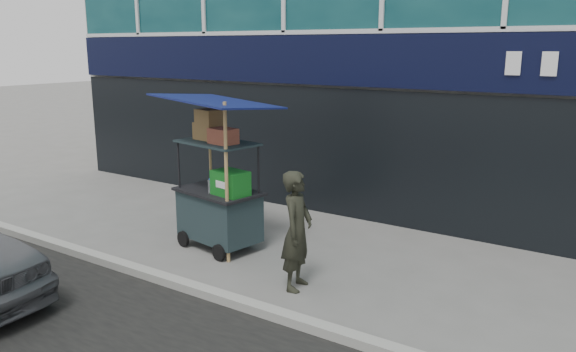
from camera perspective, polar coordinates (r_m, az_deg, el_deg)
The scene contains 4 objects.
ground at distance 7.35m, azimuth -4.57°, elevation -12.40°, with size 80.00×80.00×0.00m, color #63625E.
curb at distance 7.18m, azimuth -5.59°, elevation -12.52°, with size 80.00×0.18×0.12m, color gray.
vendor_cart at distance 8.88m, azimuth -7.02°, elevation -2.01°, with size 1.99×1.57×2.44m.
vendor_man at distance 7.37m, azimuth 0.92°, elevation -5.57°, with size 0.58×0.38×1.60m, color black.
Camera 1 is at (4.15, -5.18, 3.16)m, focal length 35.00 mm.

